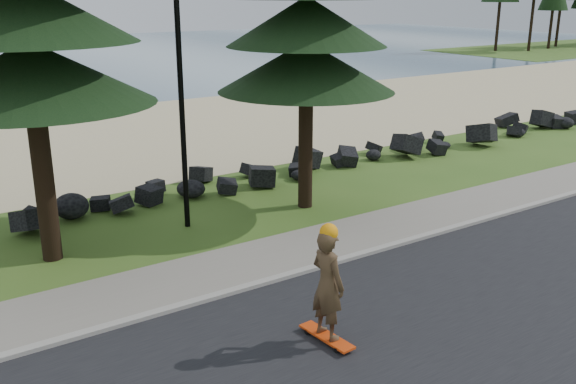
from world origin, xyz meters
The scene contains 8 objects.
ground centered at (0.00, 0.00, 0.00)m, with size 160.00×160.00×0.00m, color #375B1C.
road centered at (0.00, -4.50, 0.01)m, with size 160.00×7.00×0.02m, color black.
kerb centered at (0.00, -0.90, 0.05)m, with size 160.00×0.20×0.10m, color #9E988E.
sidewalk centered at (0.00, 0.20, 0.04)m, with size 160.00×2.00×0.08m, color gray.
beach_sand centered at (0.00, 14.50, 0.01)m, with size 160.00×15.00×0.01m, color #C8B885.
seawall_boulders centered at (0.00, 5.60, 0.00)m, with size 60.00×2.40×1.10m, color black, non-canonical shape.
lamp_post centered at (0.00, 3.20, 4.13)m, with size 0.25×0.14×8.14m.
skateboarder centered at (-0.51, -3.48, 1.11)m, with size 0.52×1.20×2.20m.
Camera 1 is at (-6.64, -11.34, 5.90)m, focal length 40.00 mm.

